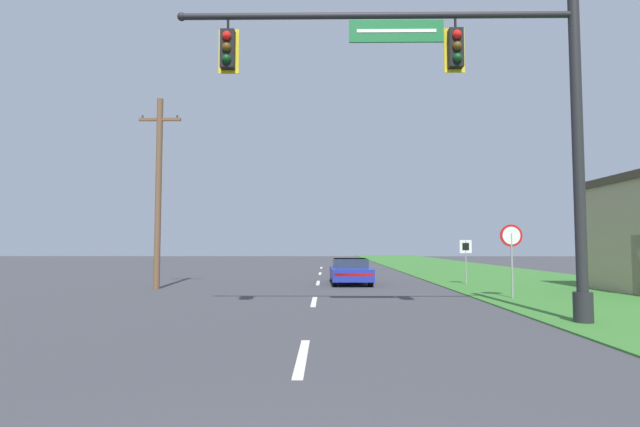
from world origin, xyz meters
The scene contains 7 objects.
grass_verge_right centered at (10.50, 30.00, 0.02)m, with size 10.00×110.00×0.04m.
road_center_line centered at (0.00, 22.00, 0.01)m, with size 0.16×34.80×0.01m.
signal_mast centered at (4.05, 9.51, 5.08)m, with size 9.87×0.47×8.26m.
car_ahead centered at (1.54, 21.64, 0.60)m, with size 1.92×4.61×1.19m.
stop_sign centered at (6.74, 14.86, 1.86)m, with size 0.76×0.07×2.50m.
route_sign_post centered at (6.86, 20.91, 1.53)m, with size 0.55×0.06×2.03m.
utility_pole_near centered at (-6.75, 18.71, 4.21)m, with size 1.80×0.26×8.13m.
Camera 1 is at (0.40, -2.31, 1.84)m, focal length 28.00 mm.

